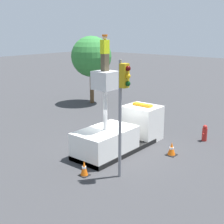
# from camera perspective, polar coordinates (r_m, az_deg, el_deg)

# --- Properties ---
(ground_plane) EXTENTS (120.00, 120.00, 0.00)m
(ground_plane) POSITION_cam_1_polar(r_m,az_deg,el_deg) (17.15, 0.67, -7.09)
(ground_plane) COLOR #38383A
(bucket_truck) EXTENTS (5.89, 2.07, 4.44)m
(bucket_truck) POSITION_cam_1_polar(r_m,az_deg,el_deg) (17.15, 1.60, -3.83)
(bucket_truck) COLOR black
(bucket_truck) RESTS_ON ground
(worker) EXTENTS (0.40, 0.26, 1.75)m
(worker) POSITION_cam_1_polar(r_m,az_deg,el_deg) (15.30, -1.31, 10.75)
(worker) COLOR brown
(worker) RESTS_ON bucket_truck
(traffic_light_pole) EXTENTS (0.34, 0.57, 5.23)m
(traffic_light_pole) POSITION_cam_1_polar(r_m,az_deg,el_deg) (13.05, 1.99, 2.87)
(traffic_light_pole) COLOR gray
(traffic_light_pole) RESTS_ON ground
(fire_hydrant) EXTENTS (0.54, 0.30, 0.98)m
(fire_hydrant) POSITION_cam_1_polar(r_m,az_deg,el_deg) (19.28, 16.58, -3.71)
(fire_hydrant) COLOR #B2231E
(fire_hydrant) RESTS_ON ground
(traffic_cone_rear) EXTENTS (0.43, 0.43, 0.71)m
(traffic_cone_rear) POSITION_cam_1_polar(r_m,az_deg,el_deg) (14.34, -5.12, -10.25)
(traffic_cone_rear) COLOR black
(traffic_cone_rear) RESTS_ON ground
(traffic_cone_curbside) EXTENTS (0.52, 0.52, 0.71)m
(traffic_cone_curbside) POSITION_cam_1_polar(r_m,az_deg,el_deg) (16.77, 10.85, -6.66)
(traffic_cone_curbside) COLOR black
(traffic_cone_curbside) RESTS_ON ground
(tree_right_bg) EXTENTS (3.52, 3.52, 5.90)m
(tree_right_bg) POSITION_cam_1_polar(r_m,az_deg,el_deg) (27.59, -3.79, 10.05)
(tree_right_bg) COLOR brown
(tree_right_bg) RESTS_ON ground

